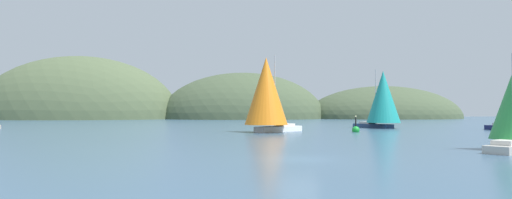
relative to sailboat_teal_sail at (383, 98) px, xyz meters
name	(u,v)px	position (x,y,z in m)	size (l,w,h in m)	color
ground_plane	(299,159)	(-24.10, -45.94, -5.35)	(360.00, 360.00, 0.00)	#385670
headland_left	(80,119)	(-79.10, 89.06, -5.35)	(72.64, 44.00, 46.06)	#4C5B3D
headland_right	(383,118)	(35.90, 89.06, -5.35)	(61.56, 44.00, 25.25)	#425138
headland_center	(243,119)	(-19.10, 89.06, -5.35)	(62.65, 44.00, 34.81)	#425138
sailboat_teal_sail	(383,98)	(0.00, 0.00, 0.00)	(7.71, 10.40, 10.55)	navy
sailboat_orange_sail	(267,92)	(-22.21, -12.52, 0.37)	(10.26, 9.43, 11.23)	white
channel_buoy	(356,130)	(-9.25, -12.85, -4.98)	(1.10, 1.10, 2.64)	green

